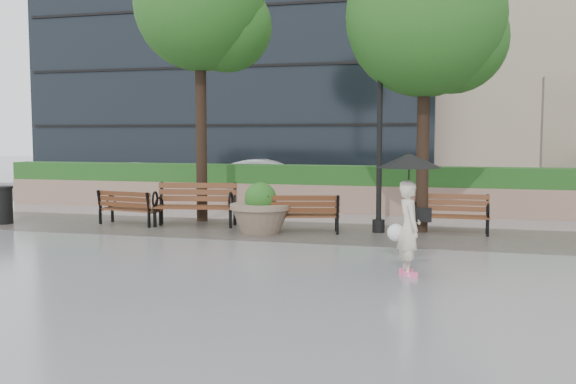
% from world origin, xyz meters
% --- Properties ---
extents(ground, '(100.00, 100.00, 0.00)m').
position_xyz_m(ground, '(0.00, 0.00, 0.00)').
color(ground, gray).
rests_on(ground, ground).
extents(cobble_strip, '(28.00, 3.20, 0.01)m').
position_xyz_m(cobble_strip, '(0.00, 3.00, 0.01)').
color(cobble_strip, '#383330').
rests_on(cobble_strip, ground).
extents(hedge_wall, '(24.00, 0.80, 1.35)m').
position_xyz_m(hedge_wall, '(0.00, 7.00, 0.66)').
color(hedge_wall, '#987362').
rests_on(hedge_wall, ground).
extents(asphalt_street, '(40.00, 7.00, 0.00)m').
position_xyz_m(asphalt_street, '(0.00, 11.00, 0.00)').
color(asphalt_street, black).
rests_on(asphalt_street, ground).
extents(bench_0, '(1.67, 0.91, 0.85)m').
position_xyz_m(bench_0, '(-5.77, 2.95, 0.25)').
color(bench_0, brown).
rests_on(bench_0, ground).
extents(bench_1, '(2.05, 1.07, 1.05)m').
position_xyz_m(bench_1, '(-4.12, 3.18, 0.31)').
color(bench_1, brown).
rests_on(bench_1, ground).
extents(bench_2, '(1.75, 1.04, 0.88)m').
position_xyz_m(bench_2, '(-1.33, 2.76, 0.26)').
color(bench_2, brown).
rests_on(bench_2, ground).
extents(bench_3, '(1.67, 0.67, 0.89)m').
position_xyz_m(bench_3, '(1.92, 3.52, 0.26)').
color(bench_3, brown).
rests_on(bench_3, ground).
extents(planter_left, '(1.38, 1.38, 1.16)m').
position_xyz_m(planter_left, '(-2.24, 2.52, 0.45)').
color(planter_left, '#7F6B56').
rests_on(planter_left, ground).
extents(trash_bin, '(0.54, 0.54, 0.90)m').
position_xyz_m(trash_bin, '(-8.96, 2.31, 0.45)').
color(trash_bin, black).
rests_on(trash_bin, ground).
extents(lamppost, '(0.28, 0.28, 4.02)m').
position_xyz_m(lamppost, '(0.33, 3.30, 1.77)').
color(lamppost, black).
rests_on(lamppost, ground).
extents(tree_0, '(3.41, 3.31, 7.14)m').
position_xyz_m(tree_0, '(-4.18, 4.20, 5.34)').
color(tree_0, black).
rests_on(tree_0, ground).
extents(tree_1, '(3.63, 3.56, 6.63)m').
position_xyz_m(tree_1, '(1.42, 3.75, 4.72)').
color(tree_1, black).
rests_on(tree_1, ground).
extents(car_left, '(4.23, 1.85, 1.21)m').
position_xyz_m(car_left, '(-9.29, 10.43, 0.61)').
color(car_left, white).
rests_on(car_left, ground).
extents(car_right, '(4.36, 2.15, 1.37)m').
position_xyz_m(car_right, '(-4.37, 10.15, 0.69)').
color(car_right, white).
rests_on(car_right, ground).
extents(pedestrian, '(1.05, 1.05, 1.93)m').
position_xyz_m(pedestrian, '(1.33, -1.05, 1.17)').
color(pedestrian, beige).
rests_on(pedestrian, ground).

